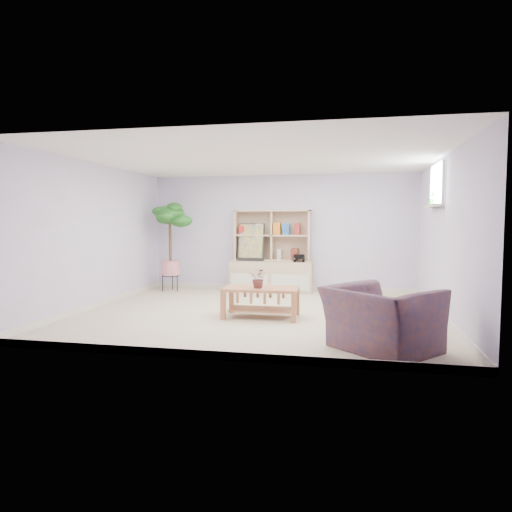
% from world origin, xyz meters
% --- Properties ---
extents(floor, '(5.50, 5.00, 0.01)m').
position_xyz_m(floor, '(0.00, 0.00, 0.00)').
color(floor, '#BCAF95').
rests_on(floor, ground).
extents(ceiling, '(5.50, 5.00, 0.01)m').
position_xyz_m(ceiling, '(0.00, 0.00, 2.40)').
color(ceiling, white).
rests_on(ceiling, walls).
extents(walls, '(5.51, 5.01, 2.40)m').
position_xyz_m(walls, '(0.00, 0.00, 1.20)').
color(walls, silver).
rests_on(walls, floor).
extents(baseboard, '(5.50, 5.00, 0.10)m').
position_xyz_m(baseboard, '(0.00, 0.00, 0.05)').
color(baseboard, silver).
rests_on(baseboard, floor).
extents(window, '(0.10, 0.98, 0.68)m').
position_xyz_m(window, '(2.73, 0.60, 2.00)').
color(window, silver).
rests_on(window, walls).
extents(window_sill, '(0.14, 1.00, 0.04)m').
position_xyz_m(window_sill, '(2.67, 0.60, 1.68)').
color(window_sill, silver).
rests_on(window_sill, walls).
extents(storage_unit, '(1.67, 0.56, 1.67)m').
position_xyz_m(storage_unit, '(-0.16, 2.24, 0.84)').
color(storage_unit, tan).
rests_on(storage_unit, floor).
extents(poster, '(0.57, 0.17, 0.78)m').
position_xyz_m(poster, '(-0.58, 2.21, 1.02)').
color(poster, yellow).
rests_on(poster, storage_unit).
extents(toy_truck, '(0.33, 0.24, 0.17)m').
position_xyz_m(toy_truck, '(0.42, 2.15, 0.71)').
color(toy_truck, black).
rests_on(toy_truck, storage_unit).
extents(coffee_table, '(1.12, 0.62, 0.45)m').
position_xyz_m(coffee_table, '(0.11, -0.31, 0.23)').
color(coffee_table, '#A8704F').
rests_on(coffee_table, floor).
extents(table_plant, '(0.31, 0.29, 0.29)m').
position_xyz_m(table_plant, '(0.09, -0.38, 0.60)').
color(table_plant, '#1D4E24').
rests_on(table_plant, coffee_table).
extents(floor_tree, '(0.86, 0.86, 1.84)m').
position_xyz_m(floor_tree, '(-2.21, 1.87, 0.92)').
color(floor_tree, '#105510').
rests_on(floor_tree, floor).
extents(armchair, '(1.45, 1.44, 0.81)m').
position_xyz_m(armchair, '(1.75, -1.79, 0.41)').
color(armchair, navy).
rests_on(armchair, floor).
extents(sill_plant, '(0.13, 0.11, 0.22)m').
position_xyz_m(sill_plant, '(2.67, 0.75, 1.81)').
color(sill_plant, '#105510').
rests_on(sill_plant, window_sill).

